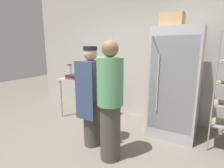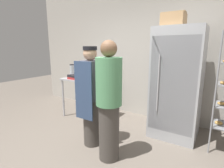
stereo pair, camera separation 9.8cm
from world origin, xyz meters
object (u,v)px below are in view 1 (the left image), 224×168
Objects in this scene: donut_box at (96,78)px; person_baker at (91,96)px; person_customer at (110,102)px; blender_pitcher at (70,72)px; refrigerator at (175,83)px; binder_stack at (74,77)px; cardboard_storage_box at (172,20)px.

donut_box is 1.02m from person_baker.
donut_box is 0.15× the size of person_customer.
person_customer is at bearing -31.35° from blender_pitcher.
refrigerator is 1.14× the size of person_customer.
refrigerator is 1.60m from donut_box.
blender_pitcher is 0.19× the size of person_baker.
person_baker is at bearing -35.48° from binder_stack.
binder_stack is at bearing -31.40° from blender_pitcher.
blender_pitcher is 0.30m from binder_stack.
donut_box is at bearing 120.95° from person_baker.
blender_pitcher is 2.43m from cardboard_storage_box.
cardboard_storage_box is at bearing 66.08° from person_customer.
person_baker is at bearing -135.05° from refrigerator.
binder_stack is (-0.50, -0.14, 0.00)m from donut_box.
cardboard_storage_box is 1.82m from person_baker.
donut_box is at bearing 133.12° from person_customer.
cardboard_storage_box is at bearing 2.75° from blender_pitcher.
refrigerator is at bearing 63.36° from person_customer.
blender_pitcher reaches higher than binder_stack.
person_customer is at bearing -116.64° from refrigerator.
person_customer is at bearing -31.34° from binder_stack.
donut_box is 1.42m from person_customer.
binder_stack is 0.17× the size of person_baker.
blender_pitcher is (-0.74, 0.01, 0.09)m from donut_box.
person_baker is at bearing 159.52° from person_customer.
refrigerator reaches higher than blender_pitcher.
donut_box is 0.75m from blender_pitcher.
donut_box is 0.52m from binder_stack.
person_baker is 0.48m from person_customer.
person_customer is (0.97, -1.04, -0.09)m from donut_box.
cardboard_storage_box reaches higher than person_customer.
blender_pitcher reaches higher than donut_box.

